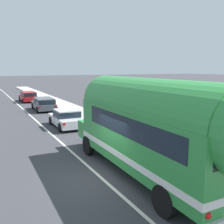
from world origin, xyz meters
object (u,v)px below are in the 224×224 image
at_px(painted_bus, 154,125).
at_px(car_third, 28,96).
at_px(car_lead, 67,118).
at_px(car_second, 44,103).

xyz_separation_m(painted_bus, car_third, (-0.07, 27.99, -1.52)).
xyz_separation_m(car_lead, car_third, (0.05, 17.04, 0.06)).
distance_m(painted_bus, car_third, 28.03).
distance_m(car_lead, car_second, 8.69).
bearing_deg(car_third, painted_bus, -89.86).
xyz_separation_m(car_second, car_third, (-0.20, 8.36, -0.01)).
height_order(painted_bus, car_lead, painted_bus).
distance_m(car_second, car_third, 8.36).
height_order(painted_bus, car_third, painted_bus).
bearing_deg(car_second, car_third, 91.37).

